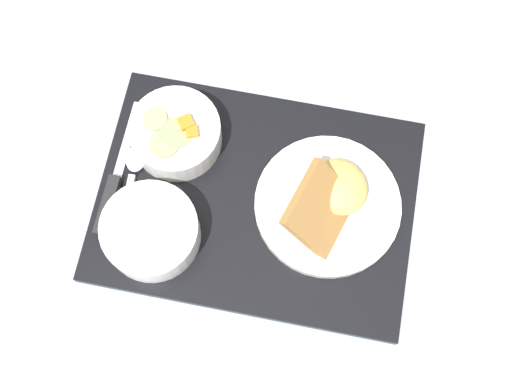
# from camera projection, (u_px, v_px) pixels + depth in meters

# --- Properties ---
(ground_plane) EXTENTS (4.00, 4.00, 0.00)m
(ground_plane) POSITION_uv_depth(u_px,v_px,m) (256.00, 202.00, 0.89)
(ground_plane) COLOR #99A3AD
(serving_tray) EXTENTS (0.47, 0.37, 0.02)m
(serving_tray) POSITION_uv_depth(u_px,v_px,m) (256.00, 201.00, 0.89)
(serving_tray) COLOR black
(serving_tray) RESTS_ON ground_plane
(bowl_salad) EXTENTS (0.13, 0.13, 0.05)m
(bowl_salad) POSITION_uv_depth(u_px,v_px,m) (176.00, 133.00, 0.88)
(bowl_salad) COLOR white
(bowl_salad) RESTS_ON serving_tray
(bowl_soup) EXTENTS (0.13, 0.13, 0.05)m
(bowl_soup) POSITION_uv_depth(u_px,v_px,m) (151.00, 231.00, 0.84)
(bowl_soup) COLOR white
(bowl_soup) RESTS_ON serving_tray
(plate_main) EXTENTS (0.20, 0.20, 0.08)m
(plate_main) POSITION_uv_depth(u_px,v_px,m) (329.00, 202.00, 0.86)
(plate_main) COLOR white
(plate_main) RESTS_ON serving_tray
(knife) EXTENTS (0.04, 0.20, 0.02)m
(knife) POSITION_uv_depth(u_px,v_px,m) (111.00, 194.00, 0.87)
(knife) COLOR silver
(knife) RESTS_ON serving_tray
(spoon) EXTENTS (0.05, 0.15, 0.01)m
(spoon) POSITION_uv_depth(u_px,v_px,m) (131.00, 180.00, 0.88)
(spoon) COLOR silver
(spoon) RESTS_ON serving_tray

